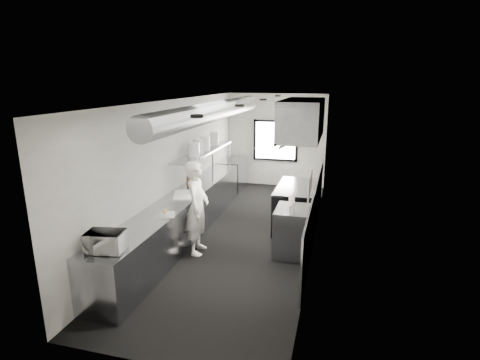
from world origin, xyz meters
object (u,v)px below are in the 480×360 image
Objects in this scene: prep_counter at (183,217)px; squeeze_bottle_d at (290,202)px; small_plate at (165,214)px; squeeze_bottle_c at (290,203)px; pass_shelf at (205,152)px; squeeze_bottle_e at (293,199)px; exhaust_hood at (302,119)px; plate_stack_b at (198,146)px; range at (296,206)px; plate_stack_c at (205,143)px; plate_stack_d at (214,139)px; bottle_station at (293,231)px; squeeze_bottle_a at (290,210)px; deli_tub_b at (120,231)px; deli_tub_a at (113,233)px; line_cook at (197,208)px; microwave at (105,241)px; cutting_board at (186,194)px; knife_block at (190,180)px; far_work_table at (232,175)px; squeeze_bottle_b at (292,207)px; plate_stack_a at (194,149)px.

squeeze_bottle_d reaches higher than prep_counter.
squeeze_bottle_c is at bearing 23.10° from small_plate.
pass_shelf is 2.72m from squeeze_bottle_e.
exhaust_hood is 2.42m from plate_stack_b.
range is at bearing 0.53° from plate_stack_b.
plate_stack_d reaches higher than plate_stack_c.
bottle_station is 0.64m from squeeze_bottle_a.
deli_tub_b is at bearing -105.25° from small_plate.
deli_tub_a is at bearing -138.82° from squeeze_bottle_d.
squeeze_bottle_a is at bearing -94.39° from bottle_station.
plate_stack_b is at bearing 12.02° from line_cook.
microwave reaches higher than squeeze_bottle_a.
prep_counter is 2.40m from squeeze_bottle_a.
bottle_station is (0.11, -1.40, -0.02)m from range.
plate_stack_b is at bearing 96.80° from cutting_board.
cutting_board is 2.98× the size of knife_block.
far_work_table is at bearing 88.93° from pass_shelf.
plate_stack_d reaches higher than bottle_station.
squeeze_bottle_a is at bearing -13.27° from prep_counter.
cutting_board reaches higher than prep_counter.
plate_stack_c is (-0.61, 2.16, 0.84)m from line_cook.
plate_stack_d is (-0.06, 4.91, 0.70)m from microwave.
far_work_table is (-2.30, 3.90, 0.00)m from bottle_station.
bottle_station is 2.83× the size of plate_stack_c.
pass_shelf reaches higher than microwave.
pass_shelf is 0.80m from plate_stack_d.
plate_stack_c is 3.16m from squeeze_bottle_b.
squeeze_bottle_d is (2.29, -1.24, -0.74)m from plate_stack_b.
cutting_board is at bearing 85.02° from deli_tub_b.
deli_tub_b is (0.05, 0.10, 0.00)m from deli_tub_a.
exhaust_hood is 1.96m from squeeze_bottle_c.
knife_block is at bearing 105.64° from cutting_board.
plate_stack_c is 1.86× the size of squeeze_bottle_e.
deli_tub_a is 1.14m from small_plate.
squeeze_bottle_c is (2.18, -0.26, 0.08)m from cutting_board.
cutting_board is (0.05, -3.62, 0.46)m from far_work_table.
cutting_board is at bearing -72.75° from knife_block.
plate_stack_c reaches higher than far_work_table.
microwave is 3.70× the size of deli_tub_a.
deli_tub_a is at bearing 101.69° from microwave.
squeeze_bottle_e is at bearing -30.68° from pass_shelf.
plate_stack_b is at bearing 93.72° from prep_counter.
pass_shelf reaches higher than small_plate.
pass_shelf reaches higher than deli_tub_a.
small_plate is at bearing -150.08° from squeeze_bottle_e.
bottle_station is at bearing -7.20° from cutting_board.
plate_stack_c is at bearing 92.21° from prep_counter.
knife_block is (-2.46, 1.04, 0.56)m from bottle_station.
prep_counter is 32.78× the size of squeeze_bottle_b.
plate_stack_a is at bearing 92.75° from prep_counter.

